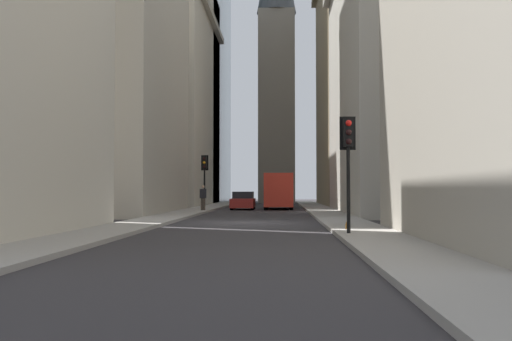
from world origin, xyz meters
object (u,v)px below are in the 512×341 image
object	(u,v)px
sedan_red	(243,201)
traffic_light_foreground	(348,147)
delivery_truck	(279,191)
discarded_bottle	(346,226)
traffic_light_midblock	(204,169)
pedestrian	(203,197)

from	to	relation	value
sedan_red	traffic_light_foreground	size ratio (longest dim) A/B	1.13
traffic_light_foreground	delivery_truck	bearing A→B (deg)	5.02
sedan_red	discarded_bottle	world-z (taller)	sedan_red
delivery_truck	sedan_red	size ratio (longest dim) A/B	1.50
traffic_light_foreground	discarded_bottle	distance (m)	3.24
sedan_red	traffic_light_midblock	distance (m)	5.24
traffic_light_midblock	discarded_bottle	bearing A→B (deg)	-158.77
discarded_bottle	sedan_red	bearing A→B (deg)	12.42
delivery_truck	traffic_light_foreground	world-z (taller)	traffic_light_foreground
traffic_light_foreground	discarded_bottle	bearing A→B (deg)	-4.09
pedestrian	traffic_light_midblock	bearing A→B (deg)	4.39
delivery_truck	pedestrian	bearing A→B (deg)	142.27
traffic_light_foreground	pedestrian	size ratio (longest dim) A/B	2.20
traffic_light_midblock	pedestrian	world-z (taller)	traffic_light_midblock
traffic_light_foreground	sedan_red	bearing A→B (deg)	11.32
traffic_light_midblock	pedestrian	bearing A→B (deg)	-175.61
sedan_red	traffic_light_midblock	bearing A→B (deg)	147.11
traffic_light_foreground	discarded_bottle	size ratio (longest dim) A/B	14.12
traffic_light_midblock	discarded_bottle	xyz separation A→B (m)	(-20.24, -7.86, -2.77)
traffic_light_foreground	traffic_light_midblock	world-z (taller)	traffic_light_midblock
sedan_red	traffic_light_midblock	size ratio (longest dim) A/B	1.10
delivery_truck	pedestrian	size ratio (longest dim) A/B	3.72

